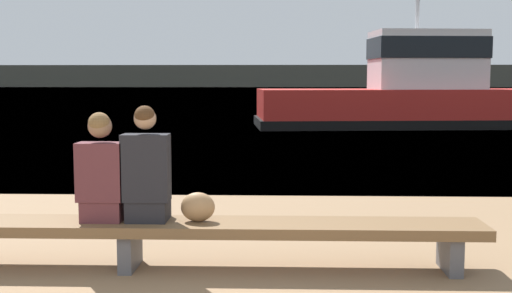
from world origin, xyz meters
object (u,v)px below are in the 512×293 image
at_px(shopping_bag, 198,207).
at_px(bench_main, 130,230).
at_px(person_right, 146,172).
at_px(person_left, 102,173).
at_px(tugboat_red, 415,97).

bearing_deg(shopping_bag, bench_main, -179.24).
bearing_deg(bench_main, person_right, -0.99).
height_order(person_left, person_right, person_right).
height_order(person_right, tugboat_red, tugboat_red).
xyz_separation_m(person_right, shopping_bag, (0.45, 0.01, -0.31)).
height_order(person_left, tugboat_red, tugboat_red).
bearing_deg(person_left, tugboat_red, 69.80).
height_order(person_left, shopping_bag, person_left).
bearing_deg(tugboat_red, shopping_bag, 156.73).
height_order(person_right, shopping_bag, person_right).
height_order(bench_main, person_left, person_left).
distance_m(person_left, shopping_bag, 0.89).
distance_m(bench_main, tugboat_red, 18.38).
bearing_deg(tugboat_red, bench_main, 154.95).
relative_size(person_right, shopping_bag, 3.40).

